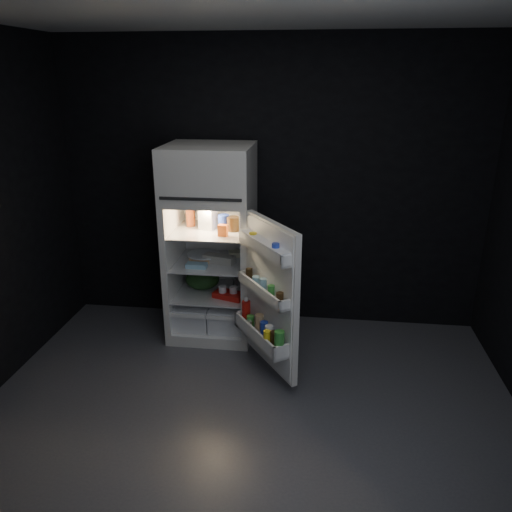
# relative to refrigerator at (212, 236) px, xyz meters

# --- Properties ---
(floor) EXTENTS (4.00, 3.40, 0.00)m
(floor) POSITION_rel_refrigerator_xyz_m (0.50, -1.32, -0.96)
(floor) COLOR #4B4B50
(floor) RESTS_ON ground
(ceiling) EXTENTS (4.00, 3.40, 0.00)m
(ceiling) POSITION_rel_refrigerator_xyz_m (0.50, -1.32, 1.74)
(ceiling) COLOR silver
(ceiling) RESTS_ON ground
(wall_back) EXTENTS (4.00, 0.00, 2.70)m
(wall_back) POSITION_rel_refrigerator_xyz_m (0.50, 0.38, 0.39)
(wall_back) COLOR black
(wall_back) RESTS_ON ground
(wall_front) EXTENTS (4.00, 0.00, 2.70)m
(wall_front) POSITION_rel_refrigerator_xyz_m (0.50, -3.02, 0.39)
(wall_front) COLOR black
(wall_front) RESTS_ON ground
(refrigerator) EXTENTS (0.76, 0.71, 1.78)m
(refrigerator) POSITION_rel_refrigerator_xyz_m (0.00, 0.00, 0.00)
(refrigerator) COLOR white
(refrigerator) RESTS_ON ground
(fridge_door) EXTENTS (0.57, 0.70, 1.22)m
(fridge_door) POSITION_rel_refrigerator_xyz_m (0.59, -0.69, -0.27)
(fridge_door) COLOR white
(fridge_door) RESTS_ON ground
(milk_jug) EXTENTS (0.16, 0.16, 0.24)m
(milk_jug) POSITION_rel_refrigerator_xyz_m (-0.03, -0.00, 0.19)
(milk_jug) COLOR white
(milk_jug) RESTS_ON refrigerator
(mayo_jar) EXTENTS (0.10, 0.10, 0.14)m
(mayo_jar) POSITION_rel_refrigerator_xyz_m (0.12, -0.02, 0.14)
(mayo_jar) COLOR #1E36A6
(mayo_jar) RESTS_ON refrigerator
(jam_jar) EXTENTS (0.12, 0.12, 0.13)m
(jam_jar) POSITION_rel_refrigerator_xyz_m (0.21, -0.04, 0.14)
(jam_jar) COLOR #301F0D
(jam_jar) RESTS_ON refrigerator
(amber_bottle) EXTENTS (0.11, 0.11, 0.22)m
(amber_bottle) POSITION_rel_refrigerator_xyz_m (-0.21, 0.07, 0.18)
(amber_bottle) COLOR #D45622
(amber_bottle) RESTS_ON refrigerator
(small_carton) EXTENTS (0.09, 0.07, 0.10)m
(small_carton) POSITION_rel_refrigerator_xyz_m (0.14, -0.19, 0.12)
(small_carton) COLOR #E05B1A
(small_carton) RESTS_ON refrigerator
(egg_carton) EXTENTS (0.31, 0.18, 0.07)m
(egg_carton) POSITION_rel_refrigerator_xyz_m (0.08, -0.06, -0.19)
(egg_carton) COLOR #9B998D
(egg_carton) RESTS_ON refrigerator
(pie) EXTENTS (0.30, 0.30, 0.04)m
(pie) POSITION_rel_refrigerator_xyz_m (-0.08, 0.02, -0.21)
(pie) COLOR tan
(pie) RESTS_ON refrigerator
(flat_package) EXTENTS (0.19, 0.10, 0.04)m
(flat_package) POSITION_rel_refrigerator_xyz_m (-0.10, -0.21, -0.21)
(flat_package) COLOR #80AFC7
(flat_package) RESTS_ON refrigerator
(wrapped_pkg) EXTENTS (0.15, 0.14, 0.05)m
(wrapped_pkg) POSITION_rel_refrigerator_xyz_m (0.20, 0.12, -0.20)
(wrapped_pkg) COLOR #F7F6CA
(wrapped_pkg) RESTS_ON refrigerator
(produce_bag) EXTENTS (0.37, 0.34, 0.20)m
(produce_bag) POSITION_rel_refrigerator_xyz_m (-0.10, 0.01, -0.43)
(produce_bag) COLOR #193815
(produce_bag) RESTS_ON refrigerator
(yogurt_tray) EXTENTS (0.31, 0.23, 0.05)m
(yogurt_tray) POSITION_rel_refrigerator_xyz_m (0.18, -0.16, -0.50)
(yogurt_tray) COLOR #B8160F
(yogurt_tray) RESTS_ON refrigerator
(small_can_red) EXTENTS (0.08, 0.08, 0.09)m
(small_can_red) POSITION_rel_refrigerator_xyz_m (0.21, 0.12, -0.48)
(small_can_red) COLOR #B8160F
(small_can_red) RESTS_ON refrigerator
(small_can_silver) EXTENTS (0.08, 0.08, 0.09)m
(small_can_silver) POSITION_rel_refrigerator_xyz_m (0.22, 0.09, -0.48)
(small_can_silver) COLOR #B5B6BA
(small_can_silver) RESTS_ON refrigerator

